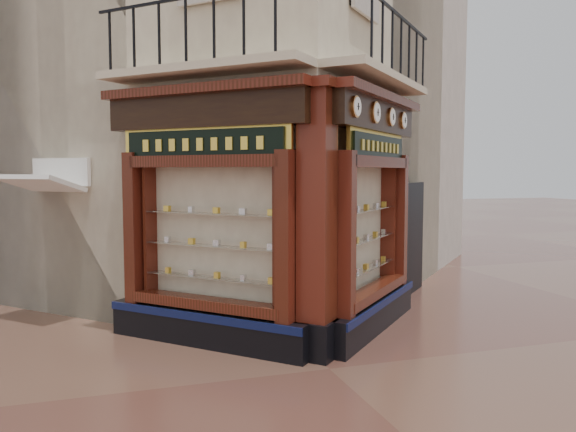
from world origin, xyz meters
name	(u,v)px	position (x,y,z in m)	size (l,w,h in m)	color
ground	(329,369)	(0.00, 0.00, 0.00)	(80.00, 80.00, 0.00)	#543127
main_building	(232,29)	(0.00, 6.16, 6.00)	(8.00, 8.00, 12.00)	beige
neighbour_left	(119,64)	(-2.47, 8.63, 5.50)	(8.00, 8.00, 11.00)	beige
neighbour_right	(298,74)	(2.47, 8.63, 5.50)	(8.00, 8.00, 11.00)	beige
shopfront_left	(206,219)	(-1.41, 1.57, 1.98)	(2.86, 2.86, 3.98)	black
shopfront_right	(373,214)	(1.41, 1.57, 1.98)	(2.86, 2.86, 3.98)	black
corner_pilaster	(317,224)	(0.00, 0.50, 1.95)	(0.85, 0.85, 3.98)	black
balcony	(295,74)	(0.00, 1.49, 4.22)	(5.94, 2.97, 1.03)	beige
clock_a	(356,107)	(0.58, 0.48, 3.62)	(0.26, 0.26, 0.31)	#CC8B44
clock_b	(376,112)	(1.21, 1.10, 3.62)	(0.28, 0.28, 0.34)	#CC8B44
clock_c	(391,117)	(1.80, 1.69, 3.62)	(0.26, 0.26, 0.32)	#CC8B44
clock_d	(403,120)	(2.32, 2.21, 3.62)	(0.25, 0.25, 0.31)	#CC8B44
awning	(45,322)	(-3.95, 3.75, 0.00)	(1.41, 0.84, 0.08)	silver
signboard_left	(202,144)	(-1.46, 1.51, 3.10)	(2.17, 2.17, 0.58)	gold
signboard_right	(378,147)	(1.46, 1.51, 3.10)	(1.92, 1.92, 0.51)	gold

